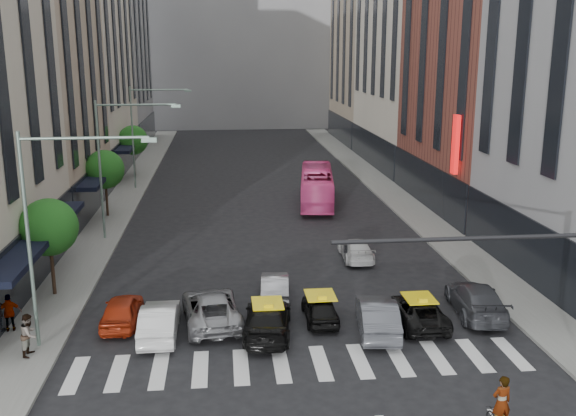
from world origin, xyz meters
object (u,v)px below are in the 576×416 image
object	(u,v)px
streetlamp_near	(50,212)
taxi_left	(268,319)
pedestrian_far	(10,313)
taxi_center	(320,308)
car_red	(122,310)
car_white_front	(160,320)
streetlamp_far	(143,124)
streetlamp_mid	(114,151)
bus	(317,186)
pedestrian_near	(29,335)

from	to	relation	value
streetlamp_near	taxi_left	size ratio (longest dim) A/B	1.82
taxi_left	pedestrian_far	world-z (taller)	pedestrian_far
taxi_left	taxi_center	size ratio (longest dim) A/B	1.37
car_red	car_white_front	bearing A→B (deg)	142.44
streetlamp_far	taxi_left	distance (m)	33.18
car_red	pedestrian_far	world-z (taller)	pedestrian_far
taxi_center	car_white_front	bearing A→B (deg)	7.36
car_white_front	taxi_center	world-z (taller)	car_white_front
streetlamp_mid	streetlamp_far	size ratio (longest dim) A/B	1.00
streetlamp_far	car_white_front	xyz separation A→B (m)	(4.00, -31.29, -5.18)
streetlamp_mid	bus	world-z (taller)	streetlamp_mid
streetlamp_far	pedestrian_far	bearing A→B (deg)	-94.81
car_red	streetlamp_mid	bearing A→B (deg)	-80.07
streetlamp_near	streetlamp_mid	world-z (taller)	same
car_white_front	taxi_left	bearing A→B (deg)	176.31
taxi_center	streetlamp_mid	bearing A→B (deg)	-51.72
streetlamp_near	car_red	bearing A→B (deg)	44.72
streetlamp_near	streetlamp_far	world-z (taller)	same
car_red	taxi_center	distance (m)	9.08
streetlamp_near	taxi_center	distance (m)	12.53
streetlamp_near	car_white_front	bearing A→B (deg)	10.03
taxi_center	pedestrian_far	distance (m)	13.80
car_white_front	car_red	bearing A→B (deg)	-38.56
streetlamp_far	bus	size ratio (longest dim) A/B	0.85
car_red	taxi_center	bearing A→B (deg)	177.47
bus	taxi_center	bearing A→B (deg)	89.87
bus	pedestrian_near	distance (m)	29.93
bus	pedestrian_far	xyz separation A→B (m)	(-17.05, -23.12, -0.47)
pedestrian_near	car_white_front	bearing A→B (deg)	-66.75
streetlamp_far	taxi_center	distance (m)	32.83
taxi_left	pedestrian_far	xyz separation A→B (m)	(-11.28, 1.19, 0.29)
streetlamp_mid	streetlamp_far	world-z (taller)	same
bus	car_red	bearing A→B (deg)	69.25
bus	taxi_left	bearing A→B (deg)	84.52
streetlamp_far	car_white_front	distance (m)	31.97
pedestrian_far	taxi_center	bearing A→B (deg)	166.32
pedestrian_near	pedestrian_far	size ratio (longest dim) A/B	1.03
pedestrian_near	streetlamp_far	bearing A→B (deg)	4.16
car_red	pedestrian_far	bearing A→B (deg)	7.72
car_red	taxi_left	size ratio (longest dim) A/B	0.81
taxi_left	pedestrian_far	distance (m)	11.34
streetlamp_mid	taxi_center	bearing A→B (deg)	-52.01
streetlamp_near	car_white_front	distance (m)	6.58
taxi_left	taxi_center	distance (m)	2.79
streetlamp_mid	pedestrian_near	xyz separation A→B (m)	(-1.04, -16.86, -4.87)
streetlamp_far	car_white_front	world-z (taller)	streetlamp_far
streetlamp_near	pedestrian_far	world-z (taller)	streetlamp_near
streetlamp_mid	taxi_left	xyz separation A→B (m)	(8.72, -15.59, -5.19)
streetlamp_mid	car_white_front	xyz separation A→B (m)	(4.00, -15.29, -5.18)
streetlamp_far	pedestrian_near	size ratio (longest dim) A/B	5.09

